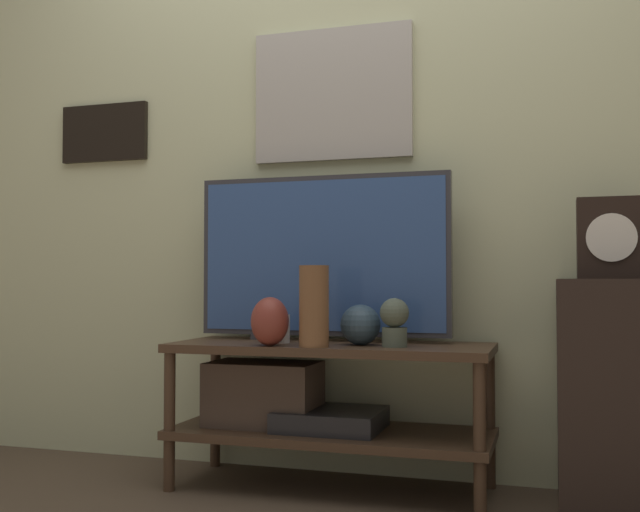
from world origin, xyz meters
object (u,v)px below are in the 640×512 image
at_px(vase_urn_stoneware, 270,321).
at_px(vase_tall_ceramic, 314,306).
at_px(candle_jar, 279,329).
at_px(mantel_clock, 610,238).
at_px(television, 322,256).
at_px(vase_round_glass, 360,325).
at_px(decorative_bust, 394,321).

bearing_deg(vase_urn_stoneware, vase_tall_ceramic, 0.04).
bearing_deg(candle_jar, mantel_clock, 3.39).
bearing_deg(mantel_clock, television, 176.29).
bearing_deg(vase_round_glass, vase_urn_stoneware, -157.52).
distance_m(decorative_bust, mantel_clock, 0.74).
bearing_deg(decorative_bust, mantel_clock, 9.14).
distance_m(vase_round_glass, decorative_bust, 0.13).
bearing_deg(candle_jar, television, 46.95).
bearing_deg(vase_tall_ceramic, vase_urn_stoneware, -179.96).
relative_size(vase_tall_ceramic, vase_round_glass, 1.96).
bearing_deg(vase_tall_ceramic, candle_jar, 144.22).
bearing_deg(television, vase_tall_ceramic, -79.13).
height_order(vase_round_glass, candle_jar, vase_round_glass).
relative_size(vase_tall_ceramic, mantel_clock, 1.04).
bearing_deg(vase_urn_stoneware, television, 66.57).
distance_m(vase_round_glass, candle_jar, 0.30).
bearing_deg(candle_jar, vase_tall_ceramic, -35.78).
bearing_deg(vase_urn_stoneware, decorative_bust, 10.68).
distance_m(candle_jar, decorative_bust, 0.43).
bearing_deg(vase_tall_ceramic, decorative_bust, 16.91).
bearing_deg(television, mantel_clock, -3.71).
relative_size(vase_tall_ceramic, decorative_bust, 1.67).
distance_m(candle_jar, mantel_clock, 1.15).
bearing_deg(decorative_bust, candle_jar, 174.08).
distance_m(television, mantel_clock, 0.99).
relative_size(decorative_bust, mantel_clock, 0.62).
bearing_deg(vase_round_glass, vase_tall_ceramic, -137.48).
bearing_deg(television, vase_urn_stoneware, -113.43).
xyz_separation_m(vase_round_glass, candle_jar, (-0.30, 0.00, -0.02)).
bearing_deg(television, candle_jar, -133.05).
height_order(vase_urn_stoneware, vase_round_glass, vase_urn_stoneware).
bearing_deg(television, decorative_bust, -29.70).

